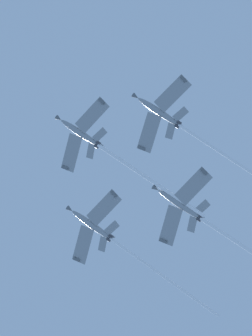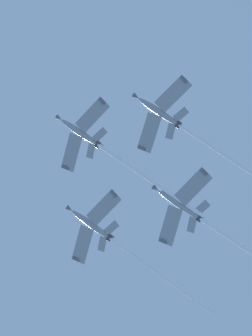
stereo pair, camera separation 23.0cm
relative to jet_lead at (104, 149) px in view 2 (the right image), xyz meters
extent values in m
ellipsoid|color=gray|center=(5.33, -4.44, 3.60)|extent=(9.70, 8.45, 6.72)
cone|color=#595E60|center=(9.90, -8.25, 6.67)|extent=(2.28, 2.18, 1.80)
ellipsoid|color=black|center=(6.55, -5.46, 5.09)|extent=(2.87, 2.62, 2.08)
cube|color=gray|center=(8.21, 0.06, 3.14)|extent=(6.88, 9.53, 1.83)
cube|color=#595E60|center=(10.59, 3.42, 3.11)|extent=(1.79, 1.35, 0.93)
cube|color=gray|center=(1.43, -8.09, 3.14)|extent=(9.21, 7.97, 1.83)
cube|color=#595E60|center=(-1.45, -11.03, 3.11)|extent=(1.54, 1.75, 0.93)
cube|color=gray|center=(3.37, 0.16, 1.30)|extent=(2.89, 3.96, 0.97)
cube|color=gray|center=(0.46, -3.35, 1.30)|extent=(3.94, 3.33, 0.97)
cube|color=#595E60|center=(1.56, -1.30, 2.64)|extent=(2.74, 2.33, 3.59)
cylinder|color=#38383D|center=(1.69, -0.82, 0.84)|extent=(1.48, 1.42, 1.17)
cylinder|color=#38383D|center=(1.12, -1.52, 0.84)|extent=(1.48, 1.42, 1.17)
cylinder|color=white|center=(-9.36, 7.80, -6.39)|extent=(22.18, 18.70, 15.12)
ellipsoid|color=gray|center=(4.24, 15.31, -2.91)|extent=(9.94, 8.32, 6.43)
cone|color=#595E60|center=(8.98, 11.57, 0.00)|extent=(2.28, 2.16, 1.78)
ellipsoid|color=black|center=(5.53, 14.30, -1.46)|extent=(2.91, 2.59, 2.03)
cube|color=gray|center=(7.00, 19.89, -3.35)|extent=(6.73, 9.57, 1.74)
cube|color=#595E60|center=(9.28, 23.31, -3.37)|extent=(1.81, 1.33, 0.89)
cube|color=gray|center=(0.43, 11.56, -3.35)|extent=(9.16, 8.14, 1.74)
cube|color=#595E60|center=(-2.36, 8.55, -3.37)|extent=(1.58, 1.75, 0.89)
cube|color=gray|center=(2.12, 19.89, -5.08)|extent=(2.83, 3.96, 0.93)
cube|color=gray|center=(-0.70, 16.31, -5.08)|extent=(3.93, 3.41, 0.93)
cube|color=#595E60|center=(0.37, 18.36, -3.73)|extent=(2.76, 2.23, 3.56)
cylinder|color=#38383D|center=(0.46, 18.87, -5.52)|extent=(1.48, 1.40, 1.15)
cylinder|color=#38383D|center=(-0.10, 18.16, -5.52)|extent=(1.48, 1.40, 1.15)
cylinder|color=white|center=(-9.51, 26.16, -11.46)|extent=(19.78, 15.82, 12.37)
ellipsoid|color=gray|center=(-15.38, -9.38, -3.59)|extent=(9.75, 8.49, 6.57)
cone|color=#595E60|center=(-10.77, -13.22, -0.60)|extent=(2.28, 2.18, 1.79)
ellipsoid|color=black|center=(-14.14, -10.41, -2.11)|extent=(2.87, 2.63, 2.05)
cube|color=gray|center=(-12.51, -4.88, -4.03)|extent=(6.89, 9.54, 1.78)
cube|color=#595E60|center=(-10.13, -1.52, -4.06)|extent=(1.80, 1.35, 0.91)
cube|color=gray|center=(-19.29, -13.03, -4.03)|extent=(9.22, 7.99, 1.78)
cube|color=#595E60|center=(-22.16, -15.97, -4.06)|extent=(1.55, 1.76, 0.91)
cube|color=gray|center=(-17.37, -4.77, -5.82)|extent=(2.90, 3.97, 0.95)
cube|color=gray|center=(-20.28, -8.27, -5.82)|extent=(3.94, 3.34, 0.95)
cube|color=#595E60|center=(-19.17, -6.23, -4.47)|extent=(2.73, 2.31, 3.58)
cylinder|color=#38383D|center=(-19.05, -5.74, -6.26)|extent=(1.47, 1.42, 1.16)
cylinder|color=#38383D|center=(-19.63, -6.44, -6.26)|extent=(1.47, 1.42, 1.16)
cylinder|color=white|center=(-30.22, 2.96, -13.31)|extent=(22.18, 18.63, 14.56)
ellipsoid|color=gray|center=(-16.27, 12.33, -10.48)|extent=(9.69, 8.53, 6.62)
cone|color=#595E60|center=(-11.70, 8.47, -7.46)|extent=(2.28, 2.19, 1.79)
ellipsoid|color=black|center=(-15.04, 11.30, -9.00)|extent=(2.87, 2.64, 2.07)
cube|color=gray|center=(-13.36, 16.81, -10.93)|extent=(6.93, 9.53, 1.80)
cube|color=#595E60|center=(-10.96, 20.15, -10.96)|extent=(1.80, 1.36, 0.92)
cube|color=gray|center=(-20.19, 8.71, -10.93)|extent=(9.23, 7.95, 1.80)
cube|color=#595E60|center=(-23.09, 5.79, -10.96)|extent=(1.54, 1.76, 0.92)
cube|color=gray|center=(-18.21, 16.95, -12.74)|extent=(2.91, 3.97, 0.95)
cube|color=gray|center=(-21.15, 13.47, -12.74)|extent=(3.94, 3.33, 0.95)
cube|color=#595E60|center=(-20.02, 15.50, -11.40)|extent=(2.72, 2.33, 3.58)
cylinder|color=#38383D|center=(-19.90, 15.98, -13.19)|extent=(1.47, 1.42, 1.16)
cylinder|color=#38383D|center=(-20.48, 15.30, -13.19)|extent=(1.47, 1.42, 1.16)
camera|label=1|loc=(31.20, 17.78, -171.71)|focal=78.53mm
camera|label=2|loc=(31.29, 17.57, -171.71)|focal=78.53mm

